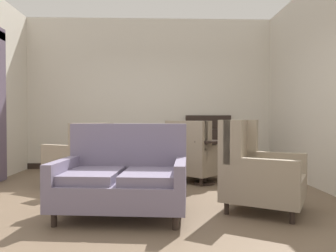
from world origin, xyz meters
TOP-DOWN VIEW (x-y plane):
  - ground at (0.00, 0.00)m, footprint 7.65×7.65m
  - wall_back at (0.00, 2.73)m, footprint 5.46×0.08m
  - wall_right at (2.65, 0.82)m, footprint 0.08×3.82m
  - baseboard_back at (0.00, 2.68)m, footprint 5.30×0.03m
  - coffee_table at (0.02, 0.17)m, footprint 0.87×0.87m
  - porcelain_vase at (0.06, 0.16)m, footprint 0.16×0.16m
  - settee at (-0.21, -0.61)m, footprint 1.49×1.05m
  - armchair_beside_settee at (-1.04, 0.94)m, footprint 1.09×1.07m
  - armchair_near_sideboard at (0.81, 1.23)m, footprint 1.16×1.16m
  - armchair_back_corner at (1.34, -0.47)m, footprint 1.16×1.16m
  - side_table at (0.94, 1.00)m, footprint 0.52×0.52m
  - sideboard at (1.26, 2.44)m, footprint 0.98×0.43m

SIDE VIEW (x-z plane):
  - ground at x=0.00m, z-range 0.00..0.00m
  - baseboard_back at x=0.00m, z-range 0.00..0.12m
  - settee at x=-0.21m, z-range -0.10..0.91m
  - coffee_table at x=0.02m, z-range 0.16..0.66m
  - armchair_beside_settee at x=-1.04m, z-range -0.07..0.94m
  - side_table at x=0.94m, z-range 0.07..0.79m
  - armchair_near_sideboard at x=0.81m, z-range -0.08..0.96m
  - armchair_back_corner at x=1.34m, z-range -0.09..0.97m
  - sideboard at x=1.26m, z-range -0.08..1.07m
  - porcelain_vase at x=0.06m, z-range 0.48..0.82m
  - wall_back at x=0.00m, z-range 0.00..3.23m
  - wall_right at x=2.65m, z-range 0.00..3.23m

